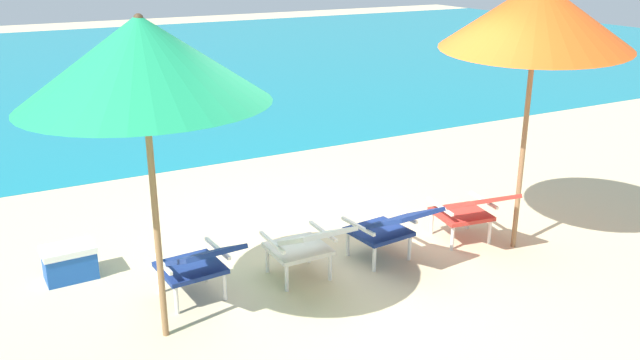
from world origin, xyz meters
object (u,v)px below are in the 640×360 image
(swim_buoy, at_px, (209,87))
(lounge_chair_near_left, at_px, (307,243))
(beach_umbrella_left, at_px, (142,60))
(lounge_chair_near_right, at_px, (391,226))
(beach_umbrella_right, at_px, (537,14))
(lounge_chair_far_left, at_px, (197,262))
(lounge_chair_far_right, at_px, (471,209))
(cooler_box, at_px, (70,262))

(swim_buoy, bearing_deg, lounge_chair_near_left, -103.97)
(beach_umbrella_left, bearing_deg, lounge_chair_near_right, 4.82)
(beach_umbrella_left, relative_size, beach_umbrella_right, 0.93)
(lounge_chair_near_left, height_order, beach_umbrella_right, beach_umbrella_right)
(lounge_chair_far_left, xyz_separation_m, beach_umbrella_right, (3.21, -0.40, 1.92))
(swim_buoy, xyz_separation_m, lounge_chair_near_right, (-1.25, -8.62, 0.31))
(swim_buoy, bearing_deg, lounge_chair_far_right, -91.92)
(swim_buoy, distance_m, lounge_chair_far_right, 8.66)
(lounge_chair_near_left, height_order, beach_umbrella_left, beach_umbrella_left)
(lounge_chair_near_left, bearing_deg, swim_buoy, 76.03)
(swim_buoy, height_order, lounge_chair_near_right, lounge_chair_near_right)
(lounge_chair_far_left, height_order, beach_umbrella_right, beach_umbrella_right)
(lounge_chair_far_left, relative_size, lounge_chair_far_right, 0.96)
(lounge_chair_far_left, distance_m, beach_umbrella_left, 1.84)
(cooler_box, bearing_deg, swim_buoy, 61.73)
(lounge_chair_far_right, xyz_separation_m, cooler_box, (-3.71, 1.20, -0.24))
(swim_buoy, relative_size, lounge_chair_far_left, 1.76)
(swim_buoy, distance_m, cooler_box, 8.46)
(swim_buoy, height_order, beach_umbrella_left, beach_umbrella_left)
(beach_umbrella_right, bearing_deg, cooler_box, 160.65)
(beach_umbrella_left, height_order, beach_umbrella_right, beach_umbrella_right)
(lounge_chair_near_left, relative_size, lounge_chair_near_right, 0.95)
(lounge_chair_far_left, xyz_separation_m, lounge_chair_near_right, (1.87, -0.13, 0.00))
(cooler_box, bearing_deg, beach_umbrella_left, -70.19)
(beach_umbrella_left, bearing_deg, lounge_chair_far_right, 2.90)
(lounge_chair_far_left, bearing_deg, beach_umbrella_right, -7.03)
(lounge_chair_far_right, bearing_deg, swim_buoy, 88.08)
(lounge_chair_near_right, height_order, beach_umbrella_right, beach_umbrella_right)
(lounge_chair_near_left, bearing_deg, lounge_chair_near_right, -1.78)
(lounge_chair_near_left, relative_size, beach_umbrella_left, 0.35)
(swim_buoy, relative_size, beach_umbrella_right, 0.59)
(beach_umbrella_right, xyz_separation_m, cooler_box, (-4.10, 1.44, -2.16))
(lounge_chair_near_right, distance_m, lounge_chair_far_right, 0.96)
(lounge_chair_far_left, xyz_separation_m, cooler_box, (-0.89, 1.04, -0.24))
(beach_umbrella_left, relative_size, cooler_box, 5.21)
(lounge_chair_far_right, height_order, cooler_box, lounge_chair_far_right)
(lounge_chair_far_left, bearing_deg, lounge_chair_near_right, -3.99)
(lounge_chair_near_left, distance_m, lounge_chair_near_right, 0.89)
(swim_buoy, xyz_separation_m, lounge_chair_far_right, (-0.29, -8.65, 0.31))
(lounge_chair_near_left, relative_size, lounge_chair_far_right, 0.93)
(swim_buoy, xyz_separation_m, beach_umbrella_right, (0.10, -8.89, 2.22))
(lounge_chair_far_left, relative_size, lounge_chair_near_left, 1.04)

